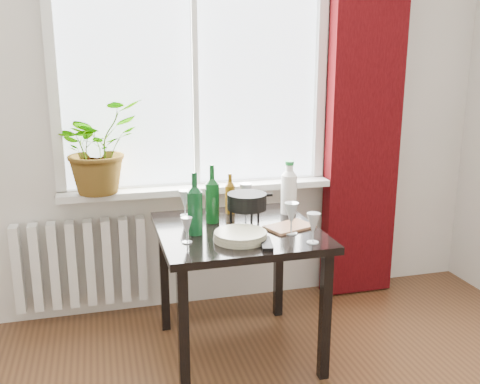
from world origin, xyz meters
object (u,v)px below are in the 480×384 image
object	(u,v)px
radiator	(81,263)
cutting_board	(289,227)
tv_remote	(266,244)
cleaning_bottle	(289,187)
wine_bottle_right	(212,193)
wineglass_front_left	(187,230)
potted_plant	(97,147)
plate_stack	(240,236)
wineglass_back_center	(246,198)
table	(238,244)
wineglass_back_left	(185,203)
fondue_pot	(247,208)
bottle_amber	(230,193)
wine_bottle_left	(195,203)
wineglass_far_right	(313,228)
wineglass_front_right	(291,218)

from	to	relation	value
radiator	cutting_board	bearing A→B (deg)	-31.97
tv_remote	cleaning_bottle	bearing A→B (deg)	70.58
wine_bottle_right	wineglass_front_left	bearing A→B (deg)	-122.88
potted_plant	plate_stack	distance (m)	1.07
cleaning_bottle	cutting_board	xyz separation A→B (m)	(-0.09, -0.26, -0.15)
wineglass_back_center	table	bearing A→B (deg)	-113.94
wineglass_back_left	wineglass_front_left	bearing A→B (deg)	-98.10
fondue_pot	tv_remote	xyz separation A→B (m)	(-0.01, -0.38, -0.08)
bottle_amber	cleaning_bottle	distance (m)	0.35
cleaning_bottle	cutting_board	world-z (taller)	cleaning_bottle
cleaning_bottle	wineglass_back_left	world-z (taller)	cleaning_bottle
potted_plant	wineglass_back_left	xyz separation A→B (m)	(0.47, -0.27, -0.30)
radiator	cutting_board	world-z (taller)	cutting_board
radiator	plate_stack	xyz separation A→B (m)	(0.81, -0.82, 0.38)
wine_bottle_left	bottle_amber	xyz separation A→B (m)	(0.27, 0.33, -0.05)
wineglass_front_left	fondue_pot	world-z (taller)	fondue_pot
plate_stack	tv_remote	world-z (taller)	plate_stack
wine_bottle_left	tv_remote	world-z (taller)	wine_bottle_left
cleaning_bottle	cutting_board	bearing A→B (deg)	-108.94
wine_bottle_right	wineglass_far_right	world-z (taller)	wine_bottle_right
bottle_amber	wineglass_front_left	distance (m)	0.56
wineglass_back_center	fondue_pot	xyz separation A→B (m)	(-0.05, -0.19, -0.01)
potted_plant	fondue_pot	distance (m)	0.97
potted_plant	wineglass_back_left	size ratio (longest dim) A/B	3.57
wineglass_far_right	wineglass_front_left	xyz separation A→B (m)	(-0.60, 0.17, -0.01)
wine_bottle_left	fondue_pot	world-z (taller)	wine_bottle_left
table	wine_bottle_left	size ratio (longest dim) A/B	2.55
table	wineglass_back_left	world-z (taller)	wineglass_back_left
cleaning_bottle	plate_stack	bearing A→B (deg)	-135.89
wineglass_back_left	cleaning_bottle	bearing A→B (deg)	-9.85
wine_bottle_left	bottle_amber	distance (m)	0.42
wineglass_far_right	fondue_pot	world-z (taller)	fondue_pot
cleaning_bottle	wineglass_back_left	distance (m)	0.61
wineglass_far_right	tv_remote	world-z (taller)	wineglass_far_right
radiator	wine_bottle_right	size ratio (longest dim) A/B	2.42
radiator	potted_plant	size ratio (longest dim) A/B	1.45
cleaning_bottle	wineglass_back_left	xyz separation A→B (m)	(-0.60, 0.10, -0.08)
table	wineglass_back_left	xyz separation A→B (m)	(-0.24, 0.30, 0.17)
bottle_amber	plate_stack	xyz separation A→B (m)	(-0.07, -0.48, -0.10)
potted_plant	wineglass_back_center	xyz separation A→B (m)	(0.83, -0.30, -0.29)
wine_bottle_right	cutting_board	world-z (taller)	wine_bottle_right
table	wineglass_front_right	world-z (taller)	wineglass_front_right
potted_plant	tv_remote	size ratio (longest dim) A/B	3.08
potted_plant	cleaning_bottle	bearing A→B (deg)	-19.42
wineglass_back_center	bottle_amber	bearing A→B (deg)	167.72
wine_bottle_right	wineglass_back_left	xyz separation A→B (m)	(-0.13, 0.16, -0.09)
wineglass_back_left	fondue_pot	size ratio (longest dim) A/B	0.62
wine_bottle_right	wineglass_back_center	distance (m)	0.27
potted_plant	wineglass_back_center	bearing A→B (deg)	-20.02
cleaning_bottle	wineglass_back_center	xyz separation A→B (m)	(-0.24, 0.08, -0.07)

